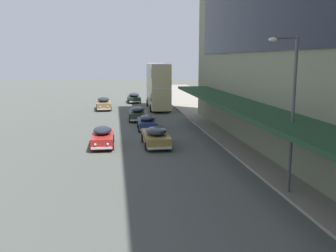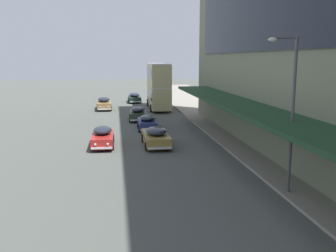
{
  "view_description": "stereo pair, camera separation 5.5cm",
  "coord_description": "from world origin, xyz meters",
  "px_view_note": "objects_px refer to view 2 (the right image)",
  "views": [
    {
      "loc": [
        -2.12,
        -5.0,
        6.77
      ],
      "look_at": [
        1.57,
        21.08,
        2.01
      ],
      "focal_mm": 40.0,
      "sensor_mm": 36.0,
      "label": 1
    },
    {
      "loc": [
        -2.07,
        -5.0,
        6.77
      ],
      "look_at": [
        1.57,
        21.08,
        2.01
      ],
      "focal_mm": 40.0,
      "sensor_mm": 36.0,
      "label": 2
    }
  ],
  "objects_px": {
    "sedan_second_near": "(138,114)",
    "sedan_lead_mid": "(134,98)",
    "street_lamp": "(290,105)",
    "transit_bus_kerbside_front": "(158,85)",
    "sedan_lead_near": "(147,122)",
    "sedan_oncoming_rear": "(103,137)",
    "sedan_far_back": "(104,104)",
    "sedan_trailing_mid": "(156,136)"
  },
  "relations": [
    {
      "from": "sedan_lead_mid",
      "to": "sedan_trailing_mid",
      "type": "distance_m",
      "value": 29.8
    },
    {
      "from": "sedan_lead_mid",
      "to": "sedan_lead_near",
      "type": "height_order",
      "value": "sedan_lead_mid"
    },
    {
      "from": "sedan_second_near",
      "to": "sedan_lead_near",
      "type": "bearing_deg",
      "value": -84.34
    },
    {
      "from": "transit_bus_kerbside_front",
      "to": "street_lamp",
      "type": "bearing_deg",
      "value": -85.41
    },
    {
      "from": "sedan_lead_mid",
      "to": "sedan_lead_near",
      "type": "xyz_separation_m",
      "value": [
        0.09,
        -22.85,
        -0.03
      ]
    },
    {
      "from": "transit_bus_kerbside_front",
      "to": "street_lamp",
      "type": "distance_m",
      "value": 33.37
    },
    {
      "from": "sedan_lead_mid",
      "to": "sedan_trailing_mid",
      "type": "height_order",
      "value": "sedan_lead_mid"
    },
    {
      "from": "sedan_lead_mid",
      "to": "sedan_far_back",
      "type": "xyz_separation_m",
      "value": [
        -4.47,
        -7.74,
        0.06
      ]
    },
    {
      "from": "sedan_lead_near",
      "to": "sedan_second_near",
      "type": "bearing_deg",
      "value": 95.66
    },
    {
      "from": "sedan_oncoming_rear",
      "to": "sedan_lead_mid",
      "type": "bearing_deg",
      "value": 82.32
    },
    {
      "from": "sedan_oncoming_rear",
      "to": "sedan_far_back",
      "type": "bearing_deg",
      "value": 91.37
    },
    {
      "from": "sedan_trailing_mid",
      "to": "transit_bus_kerbside_front",
      "type": "bearing_deg",
      "value": 82.99
    },
    {
      "from": "sedan_second_near",
      "to": "sedan_far_back",
      "type": "relative_size",
      "value": 0.92
    },
    {
      "from": "street_lamp",
      "to": "sedan_trailing_mid",
      "type": "bearing_deg",
      "value": 114.88
    },
    {
      "from": "transit_bus_kerbside_front",
      "to": "sedan_lead_mid",
      "type": "distance_m",
      "value": 8.93
    },
    {
      "from": "transit_bus_kerbside_front",
      "to": "sedan_lead_mid",
      "type": "height_order",
      "value": "transit_bus_kerbside_front"
    },
    {
      "from": "sedan_second_near",
      "to": "sedan_lead_mid",
      "type": "distance_m",
      "value": 17.23
    },
    {
      "from": "sedan_lead_mid",
      "to": "sedan_oncoming_rear",
      "type": "distance_m",
      "value": 29.59
    },
    {
      "from": "street_lamp",
      "to": "transit_bus_kerbside_front",
      "type": "bearing_deg",
      "value": 94.59
    },
    {
      "from": "transit_bus_kerbside_front",
      "to": "sedan_lead_near",
      "type": "distance_m",
      "value": 15.25
    },
    {
      "from": "transit_bus_kerbside_front",
      "to": "sedan_far_back",
      "type": "bearing_deg",
      "value": 177.38
    },
    {
      "from": "sedan_trailing_mid",
      "to": "sedan_oncoming_rear",
      "type": "bearing_deg",
      "value": 173.36
    },
    {
      "from": "sedan_trailing_mid",
      "to": "sedan_far_back",
      "type": "relative_size",
      "value": 1.0
    },
    {
      "from": "sedan_oncoming_rear",
      "to": "sedan_far_back",
      "type": "height_order",
      "value": "sedan_far_back"
    },
    {
      "from": "transit_bus_kerbside_front",
      "to": "sedan_trailing_mid",
      "type": "height_order",
      "value": "transit_bus_kerbside_front"
    },
    {
      "from": "sedan_far_back",
      "to": "street_lamp",
      "type": "xyz_separation_m",
      "value": [
        9.99,
        -33.58,
        3.75
      ]
    },
    {
      "from": "sedan_oncoming_rear",
      "to": "sedan_second_near",
      "type": "bearing_deg",
      "value": 73.91
    },
    {
      "from": "street_lamp",
      "to": "sedan_lead_mid",
      "type": "bearing_deg",
      "value": 97.61
    },
    {
      "from": "sedan_trailing_mid",
      "to": "street_lamp",
      "type": "xyz_separation_m",
      "value": [
        5.34,
        -11.52,
        3.82
      ]
    },
    {
      "from": "sedan_trailing_mid",
      "to": "sedan_second_near",
      "type": "bearing_deg",
      "value": 92.94
    },
    {
      "from": "sedan_lead_near",
      "to": "street_lamp",
      "type": "bearing_deg",
      "value": -73.62
    },
    {
      "from": "sedan_second_near",
      "to": "sedan_far_back",
      "type": "xyz_separation_m",
      "value": [
        -4.01,
        9.49,
        0.06
      ]
    },
    {
      "from": "sedan_lead_mid",
      "to": "sedan_far_back",
      "type": "height_order",
      "value": "sedan_far_back"
    },
    {
      "from": "sedan_second_near",
      "to": "sedan_oncoming_rear",
      "type": "distance_m",
      "value": 12.59
    },
    {
      "from": "sedan_lead_near",
      "to": "sedan_far_back",
      "type": "relative_size",
      "value": 0.91
    },
    {
      "from": "sedan_oncoming_rear",
      "to": "street_lamp",
      "type": "bearing_deg",
      "value": -51.71
    },
    {
      "from": "sedan_oncoming_rear",
      "to": "sedan_far_back",
      "type": "relative_size",
      "value": 0.92
    },
    {
      "from": "transit_bus_kerbside_front",
      "to": "sedan_second_near",
      "type": "relative_size",
      "value": 2.23
    },
    {
      "from": "sedan_lead_mid",
      "to": "sedan_lead_near",
      "type": "relative_size",
      "value": 1.07
    },
    {
      "from": "sedan_oncoming_rear",
      "to": "sedan_trailing_mid",
      "type": "xyz_separation_m",
      "value": [
        4.13,
        -0.48,
        -0.01
      ]
    },
    {
      "from": "sedan_lead_mid",
      "to": "street_lamp",
      "type": "bearing_deg",
      "value": -82.39
    },
    {
      "from": "sedan_lead_mid",
      "to": "sedan_far_back",
      "type": "bearing_deg",
      "value": -120.01
    }
  ]
}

